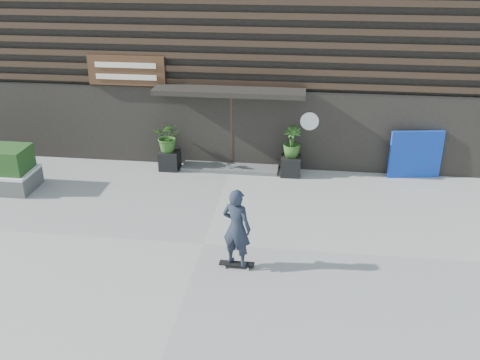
# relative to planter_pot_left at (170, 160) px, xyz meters

# --- Properties ---
(ground) EXTENTS (80.00, 80.00, 0.00)m
(ground) POSITION_rel_planter_pot_left_xyz_m (1.90, -4.40, -0.30)
(ground) COLOR #9A9892
(ground) RESTS_ON ground
(entrance_step) EXTENTS (3.00, 0.80, 0.12)m
(entrance_step) POSITION_rel_planter_pot_left_xyz_m (1.90, 0.20, -0.24)
(entrance_step) COLOR #4E4E4C
(entrance_step) RESTS_ON ground
(planter_pot_left) EXTENTS (0.60, 0.60, 0.60)m
(planter_pot_left) POSITION_rel_planter_pot_left_xyz_m (0.00, 0.00, 0.00)
(planter_pot_left) COLOR black
(planter_pot_left) RESTS_ON ground
(bamboo_left) EXTENTS (0.86, 0.75, 0.96)m
(bamboo_left) POSITION_rel_planter_pot_left_xyz_m (0.00, 0.00, 0.78)
(bamboo_left) COLOR #2D591E
(bamboo_left) RESTS_ON planter_pot_left
(planter_pot_right) EXTENTS (0.60, 0.60, 0.60)m
(planter_pot_right) POSITION_rel_planter_pot_left_xyz_m (3.80, 0.00, 0.00)
(planter_pot_right) COLOR black
(planter_pot_right) RESTS_ON ground
(bamboo_right) EXTENTS (0.54, 0.54, 0.96)m
(bamboo_right) POSITION_rel_planter_pot_left_xyz_m (3.80, 0.00, 0.78)
(bamboo_right) COLOR #2D591E
(bamboo_right) RESTS_ON planter_pot_right
(blue_tarp) EXTENTS (1.58, 0.38, 1.48)m
(blue_tarp) POSITION_rel_planter_pot_left_xyz_m (7.51, 0.30, 0.44)
(blue_tarp) COLOR #0C30A7
(blue_tarp) RESTS_ON ground
(building) EXTENTS (18.00, 11.00, 8.00)m
(building) POSITION_rel_planter_pot_left_xyz_m (1.90, 5.56, 3.69)
(building) COLOR black
(building) RESTS_ON ground
(skateboarder) EXTENTS (0.78, 0.63, 1.90)m
(skateboarder) POSITION_rel_planter_pot_left_xyz_m (2.83, -5.28, 0.69)
(skateboarder) COLOR black
(skateboarder) RESTS_ON ground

